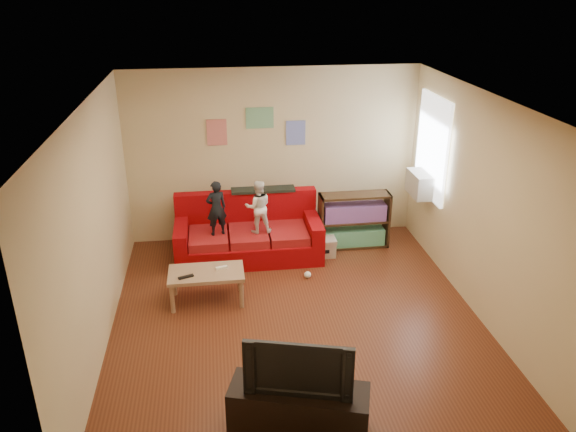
{
  "coord_description": "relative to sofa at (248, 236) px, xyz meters",
  "views": [
    {
      "loc": [
        -0.91,
        -5.82,
        3.93
      ],
      "look_at": [
        0.0,
        0.8,
        1.05
      ],
      "focal_mm": 35.0,
      "sensor_mm": 36.0,
      "label": 1
    }
  ],
  "objects": [
    {
      "name": "remote",
      "position": [
        -0.88,
        -1.37,
        0.13
      ],
      "size": [
        0.2,
        0.11,
        0.02
      ],
      "primitive_type": "cube",
      "rotation": [
        0.0,
        0.0,
        0.35
      ],
      "color": "black",
      "rests_on": "coffee_table"
    },
    {
      "name": "game_controller",
      "position": [
        -0.43,
        -1.2,
        0.13
      ],
      "size": [
        0.16,
        0.08,
        0.03
      ],
      "primitive_type": "cube",
      "rotation": [
        0.0,
        0.0,
        0.28
      ],
      "color": "white",
      "rests_on": "coffee_table"
    },
    {
      "name": "artwork_center",
      "position": [
        0.27,
        0.66,
        1.63
      ],
      "size": [
        0.42,
        0.01,
        0.32
      ],
      "primitive_type": "cube",
      "color": "#72B27F",
      "rests_on": "room_shell"
    },
    {
      "name": "tissue",
      "position": [
        0.77,
        -0.83,
        -0.27
      ],
      "size": [
        0.1,
        0.1,
        0.1
      ],
      "primitive_type": "sphere",
      "rotation": [
        0.0,
        0.0,
        0.07
      ],
      "color": "white",
      "rests_on": "ground"
    },
    {
      "name": "artwork_right",
      "position": [
        0.82,
        0.66,
        1.38
      ],
      "size": [
        0.3,
        0.01,
        0.38
      ],
      "primitive_type": "cube",
      "color": "#727FCC",
      "rests_on": "room_shell"
    },
    {
      "name": "artwork_left",
      "position": [
        -0.38,
        0.66,
        1.43
      ],
      "size": [
        0.3,
        0.01,
        0.4
      ],
      "primitive_type": "cube",
      "color": "#D87266",
      "rests_on": "room_shell"
    },
    {
      "name": "room_shell",
      "position": [
        0.47,
        -1.83,
        1.03
      ],
      "size": [
        4.52,
        5.02,
        2.72
      ],
      "color": "#622D19",
      "rests_on": "ground"
    },
    {
      "name": "window",
      "position": [
        2.69,
        -0.18,
        1.32
      ],
      "size": [
        0.04,
        1.08,
        1.48
      ],
      "primitive_type": "cube",
      "color": "white",
      "rests_on": "room_shell"
    },
    {
      "name": "sofa",
      "position": [
        0.0,
        0.0,
        0.0
      ],
      "size": [
        2.15,
        0.99,
        0.95
      ],
      "color": "#930509",
      "rests_on": "ground"
    },
    {
      "name": "child_a",
      "position": [
        -0.45,
        -0.17,
        0.54
      ],
      "size": [
        0.34,
        0.27,
        0.82
      ],
      "primitive_type": "imported",
      "rotation": [
        0.0,
        0.0,
        3.4
      ],
      "color": "black",
      "rests_on": "sofa"
    },
    {
      "name": "ac_unit",
      "position": [
        2.57,
        -0.18,
        0.76
      ],
      "size": [
        0.28,
        0.55,
        0.35
      ],
      "primitive_type": "cube",
      "color": "#B7B2A3",
      "rests_on": "window"
    },
    {
      "name": "coffee_table",
      "position": [
        -0.63,
        -1.25,
        0.05
      ],
      "size": [
        0.96,
        0.53,
        0.43
      ],
      "color": "tan",
      "rests_on": "ground"
    },
    {
      "name": "child_b",
      "position": [
        0.15,
        -0.17,
        0.53
      ],
      "size": [
        0.4,
        0.31,
        0.79
      ],
      "primitive_type": "imported",
      "rotation": [
        0.0,
        0.0,
        3.18
      ],
      "color": "white",
      "rests_on": "sofa"
    },
    {
      "name": "tv_stand",
      "position": [
        0.21,
        -3.66,
        -0.08
      ],
      "size": [
        1.34,
        0.79,
        0.48
      ],
      "primitive_type": "cube",
      "rotation": [
        0.0,
        0.0,
        -0.3
      ],
      "color": "black",
      "rests_on": "ground"
    },
    {
      "name": "television",
      "position": [
        0.21,
        -3.66,
        0.44
      ],
      "size": [
        0.97,
        0.38,
        0.56
      ],
      "primitive_type": "imported",
      "rotation": [
        0.0,
        0.0,
        -0.27
      ],
      "color": "black",
      "rests_on": "tv_stand"
    },
    {
      "name": "bookshelf",
      "position": [
        1.65,
        0.08,
        0.07
      ],
      "size": [
        1.08,
        0.33,
        0.87
      ],
      "color": "#362414",
      "rests_on": "ground"
    },
    {
      "name": "file_box",
      "position": [
        1.1,
        -0.17,
        -0.17
      ],
      "size": [
        0.41,
        0.31,
        0.28
      ],
      "color": "beige",
      "rests_on": "ground"
    }
  ]
}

